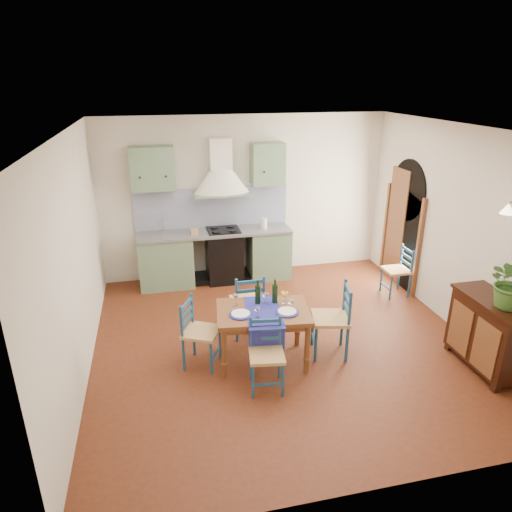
# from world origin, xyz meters

# --- Properties ---
(floor) EXTENTS (5.00, 5.00, 0.00)m
(floor) POSITION_xyz_m (0.00, 0.00, 0.00)
(floor) COLOR #461D0F
(floor) RESTS_ON ground
(back_wall) EXTENTS (5.00, 0.96, 2.80)m
(back_wall) POSITION_xyz_m (-0.47, 2.29, 1.05)
(back_wall) COLOR beige
(back_wall) RESTS_ON ground
(right_wall) EXTENTS (0.26, 5.00, 2.80)m
(right_wall) POSITION_xyz_m (2.50, 0.28, 1.34)
(right_wall) COLOR beige
(right_wall) RESTS_ON ground
(left_wall) EXTENTS (0.04, 5.00, 2.80)m
(left_wall) POSITION_xyz_m (-2.50, 0.00, 1.40)
(left_wall) COLOR beige
(left_wall) RESTS_ON ground
(ceiling) EXTENTS (5.00, 5.00, 0.01)m
(ceiling) POSITION_xyz_m (0.00, 0.00, 2.80)
(ceiling) COLOR white
(ceiling) RESTS_ON back_wall
(dining_table) EXTENTS (1.21, 0.93, 1.03)m
(dining_table) POSITION_xyz_m (-0.37, -0.38, 0.63)
(dining_table) COLOR brown
(dining_table) RESTS_ON ground
(chair_near) EXTENTS (0.45, 0.45, 0.84)m
(chair_near) POSITION_xyz_m (-0.45, -0.89, 0.44)
(chair_near) COLOR navy
(chair_near) RESTS_ON ground
(chair_far) EXTENTS (0.44, 0.44, 0.93)m
(chair_far) POSITION_xyz_m (-0.42, 0.29, 0.48)
(chair_far) COLOR navy
(chair_far) RESTS_ON ground
(chair_left) EXTENTS (0.55, 0.55, 0.88)m
(chair_left) POSITION_xyz_m (-1.15, -0.28, 0.46)
(chair_left) COLOR navy
(chair_left) RESTS_ON ground
(chair_right) EXTENTS (0.55, 0.55, 0.97)m
(chair_right) POSITION_xyz_m (0.54, -0.41, 0.50)
(chair_right) COLOR navy
(chair_right) RESTS_ON ground
(chair_spare) EXTENTS (0.38, 0.38, 0.82)m
(chair_spare) POSITION_xyz_m (2.23, 0.99, 0.42)
(chair_spare) COLOR navy
(chair_spare) RESTS_ON ground
(sideboard) EXTENTS (0.50, 1.05, 0.94)m
(sideboard) POSITION_xyz_m (2.26, -1.12, 0.51)
(sideboard) COLOR black
(sideboard) RESTS_ON ground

